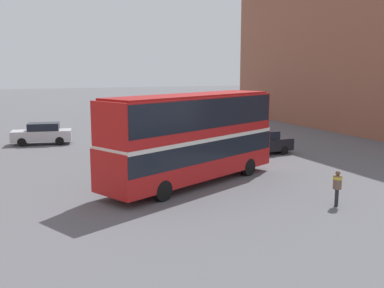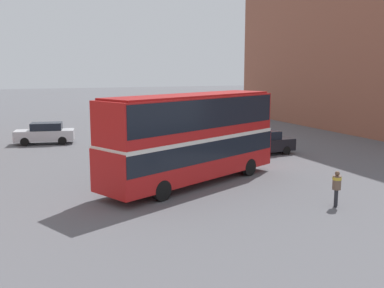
{
  "view_description": "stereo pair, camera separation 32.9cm",
  "coord_description": "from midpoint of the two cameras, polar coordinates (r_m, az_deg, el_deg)",
  "views": [
    {
      "loc": [
        -8.54,
        -21.73,
        6.04
      ],
      "look_at": [
        0.35,
        -0.35,
        2.12
      ],
      "focal_mm": 42.0,
      "sensor_mm": 36.0,
      "label": 1
    },
    {
      "loc": [
        -8.23,
        -21.85,
        6.04
      ],
      "look_at": [
        0.35,
        -0.35,
        2.12
      ],
      "focal_mm": 42.0,
      "sensor_mm": 36.0,
      "label": 2
    }
  ],
  "objects": [
    {
      "name": "parked_car_kerb_far",
      "position": [
        37.99,
        -17.92,
        1.3
      ],
      "size": [
        4.83,
        2.52,
        1.72
      ],
      "rotation": [
        0.0,
        0.0,
        2.96
      ],
      "color": "silver",
      "rests_on": "ground_plane"
    },
    {
      "name": "double_decker_bus",
      "position": [
        23.39,
        0.4,
        1.37
      ],
      "size": [
        10.99,
        6.98,
        4.71
      ],
      "rotation": [
        0.0,
        0.0,
        0.44
      ],
      "color": "red",
      "rests_on": "ground_plane"
    },
    {
      "name": "parked_car_kerb_near",
      "position": [
        32.24,
        9.48,
        0.17
      ],
      "size": [
        4.16,
        1.91,
        1.67
      ],
      "rotation": [
        0.0,
        0.0,
        0.04
      ],
      "color": "black",
      "rests_on": "ground_plane"
    },
    {
      "name": "ground_plane",
      "position": [
        24.12,
        -0.69,
        -4.9
      ],
      "size": [
        240.0,
        240.0,
        0.0
      ],
      "primitive_type": "plane",
      "color": "#5B5B60"
    },
    {
      "name": "pedestrian_foreground",
      "position": [
        20.82,
        18.33,
        -4.96
      ],
      "size": [
        0.56,
        0.56,
        1.6
      ],
      "rotation": [
        0.0,
        0.0,
        2.34
      ],
      "color": "#232328",
      "rests_on": "ground_plane"
    }
  ]
}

